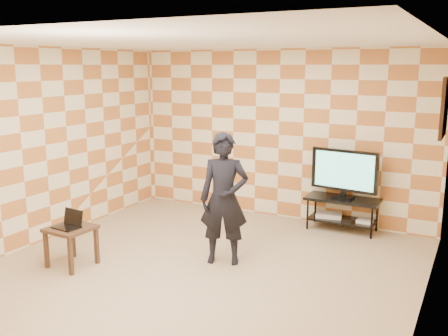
{
  "coord_description": "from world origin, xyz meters",
  "views": [
    {
      "loc": [
        2.9,
        -4.95,
        2.43
      ],
      "look_at": [
        0.0,
        0.6,
        1.15
      ],
      "focal_mm": 40.0,
      "sensor_mm": 36.0,
      "label": 1
    }
  ],
  "objects_px": {
    "tv": "(344,172)",
    "person": "(224,199)",
    "tv_stand": "(342,207)",
    "side_table": "(71,234)"
  },
  "relations": [
    {
      "from": "tv_stand",
      "to": "tv",
      "type": "xyz_separation_m",
      "value": [
        0.0,
        -0.0,
        0.54
      ]
    },
    {
      "from": "tv_stand",
      "to": "tv",
      "type": "relative_size",
      "value": 1.07
    },
    {
      "from": "tv_stand",
      "to": "person",
      "type": "xyz_separation_m",
      "value": [
        -1.0,
        -1.93,
        0.46
      ]
    },
    {
      "from": "tv",
      "to": "side_table",
      "type": "bearing_deg",
      "value": -131.96
    },
    {
      "from": "tv_stand",
      "to": "person",
      "type": "bearing_deg",
      "value": -117.34
    },
    {
      "from": "tv",
      "to": "person",
      "type": "height_order",
      "value": "person"
    },
    {
      "from": "tv_stand",
      "to": "person",
      "type": "distance_m",
      "value": 2.22
    },
    {
      "from": "tv",
      "to": "person",
      "type": "bearing_deg",
      "value": -117.39
    },
    {
      "from": "side_table",
      "to": "person",
      "type": "xyz_separation_m",
      "value": [
        1.61,
        0.98,
        0.41
      ]
    },
    {
      "from": "tv_stand",
      "to": "person",
      "type": "relative_size",
      "value": 0.66
    }
  ]
}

